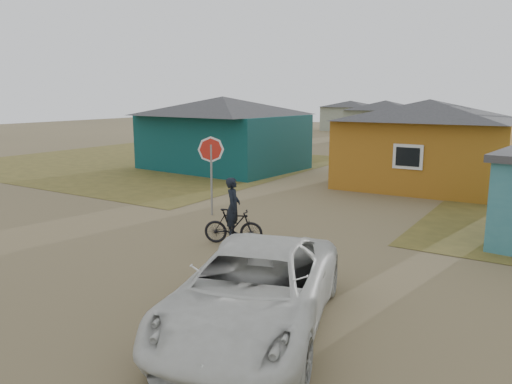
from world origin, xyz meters
TOP-DOWN VIEW (x-y plane):
  - ground at (0.00, 0.00)m, footprint 120.00×120.00m
  - grass_nw at (-14.00, 13.00)m, footprint 20.00×18.00m
  - house_teal at (-8.50, 13.50)m, footprint 8.93×7.08m
  - house_yellow at (2.50, 14.00)m, footprint 7.72×6.76m
  - house_pale_west at (-6.00, 34.00)m, footprint 7.04×6.15m
  - house_pale_north at (-14.00, 46.00)m, footprint 6.28×5.81m
  - stop_sign at (-2.29, 4.29)m, footprint 0.85×0.34m
  - cyclist at (0.27, 1.92)m, footprint 1.71×1.08m
  - vehicle at (3.56, -2.18)m, footprint 3.96×5.86m

SIDE VIEW (x-z plane):
  - ground at x=0.00m, z-range 0.00..0.00m
  - grass_nw at x=-14.00m, z-range 0.00..0.01m
  - cyclist at x=0.27m, z-range -0.25..1.62m
  - vehicle at x=3.56m, z-range 0.00..1.49m
  - house_pale_north at x=-14.00m, z-range 0.05..3.45m
  - house_pale_west at x=-6.00m, z-range 0.06..3.66m
  - stop_sign at x=-2.29m, z-range 0.62..3.34m
  - house_yellow at x=2.50m, z-range 0.05..3.95m
  - house_teal at x=-8.50m, z-range 0.05..4.05m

